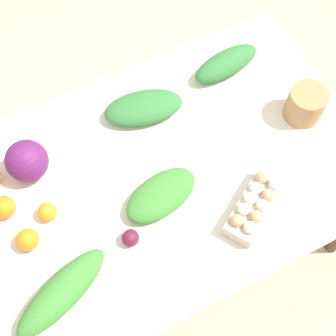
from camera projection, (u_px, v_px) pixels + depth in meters
name	position (u px, v px, depth m)	size (l,w,h in m)	color
ground_plane	(168.00, 234.00, 2.35)	(8.00, 8.00, 0.00)	#C6B289
dining_table	(168.00, 180.00, 1.78)	(1.49, 0.98, 0.72)	silver
cabbage_purple	(27.00, 161.00, 1.64)	(0.15, 0.15, 0.15)	#601E5B
egg_carton	(255.00, 205.00, 1.60)	(0.29, 0.23, 0.09)	beige
paper_bag	(305.00, 104.00, 1.76)	(0.14, 0.14, 0.13)	#A87F51
greens_bunch_beet_tops	(161.00, 195.00, 1.62)	(0.28, 0.15, 0.07)	#3D8433
greens_bunch_kale	(144.00, 108.00, 1.78)	(0.30, 0.15, 0.08)	#337538
greens_bunch_scallion	(62.00, 292.00, 1.46)	(0.36, 0.11, 0.09)	#3D8433
greens_bunch_dandelion	(226.00, 63.00, 1.87)	(0.29, 0.11, 0.09)	#337538
beet_root	(130.00, 238.00, 1.56)	(0.06, 0.06, 0.06)	#5B1933
orange_0	(4.00, 207.00, 1.60)	(0.08, 0.08, 0.08)	orange
orange_3	(47.00, 212.00, 1.60)	(0.07, 0.07, 0.07)	orange
orange_4	(28.00, 240.00, 1.55)	(0.08, 0.08, 0.08)	orange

